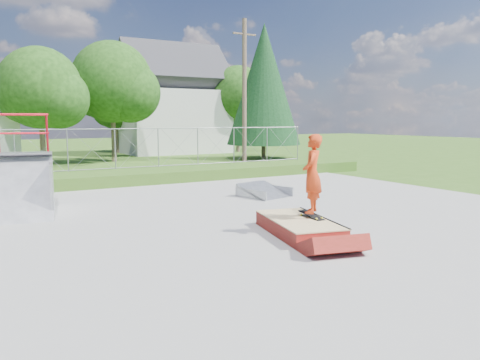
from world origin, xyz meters
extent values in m
plane|color=#355919|center=(0.00, 0.00, 0.00)|extent=(120.00, 120.00, 0.00)
cube|color=gray|center=(0.00, 0.00, 0.02)|extent=(20.00, 16.00, 0.04)
cube|color=#355919|center=(0.00, 9.50, 0.25)|extent=(24.00, 3.00, 0.50)
cube|color=maroon|center=(0.97, -1.52, 0.18)|extent=(1.79, 2.78, 0.36)
cube|color=tan|center=(0.97, -1.52, 0.37)|extent=(1.81, 2.80, 0.03)
cube|color=black|center=(1.33, -1.53, 0.43)|extent=(0.24, 0.80, 0.13)
imported|color=red|center=(1.33, -1.53, 1.35)|extent=(0.79, 0.79, 1.84)
cube|color=silver|center=(9.00, 26.00, 2.50)|extent=(8.00, 6.00, 5.00)
cube|color=#323237|center=(9.00, 26.00, 5.90)|extent=(8.40, 6.08, 6.08)
cylinder|color=brown|center=(7.50, 12.00, 4.00)|extent=(0.24, 0.24, 8.00)
cylinder|color=brown|center=(-2.00, 18.00, 1.22)|extent=(0.30, 0.30, 2.45)
sphere|color=#17380F|center=(-2.00, 18.00, 4.41)|extent=(4.48, 4.48, 4.48)
sphere|color=#17380F|center=(-1.16, 17.44, 3.85)|extent=(3.36, 3.36, 3.36)
cylinder|color=brown|center=(2.50, 20.00, 1.40)|extent=(0.30, 0.30, 2.80)
sphere|color=#17380F|center=(2.50, 20.00, 5.04)|extent=(5.12, 5.12, 5.12)
sphere|color=#17380F|center=(3.46, 19.36, 4.40)|extent=(3.84, 3.84, 3.84)
cylinder|color=brown|center=(14.00, 24.00, 1.31)|extent=(0.30, 0.30, 2.62)
sphere|color=#17380F|center=(14.00, 24.00, 4.72)|extent=(4.80, 4.80, 4.80)
sphere|color=#17380F|center=(14.90, 23.40, 4.12)|extent=(3.60, 3.60, 3.60)
cylinder|color=brown|center=(5.00, 28.00, 1.05)|extent=(0.30, 0.30, 2.10)
sphere|color=#17380F|center=(5.00, 28.00, 3.78)|extent=(3.84, 3.84, 3.84)
sphere|color=#17380F|center=(5.72, 27.52, 3.30)|extent=(2.88, 2.88, 2.88)
cylinder|color=brown|center=(12.00, 17.00, 0.60)|extent=(0.28, 0.28, 1.20)
cone|color=black|center=(12.00, 17.00, 5.05)|extent=(5.04, 5.04, 8.10)
camera|label=1|loc=(-5.55, -10.05, 2.67)|focal=35.00mm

